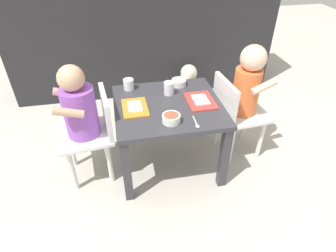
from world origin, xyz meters
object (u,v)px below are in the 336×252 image
(dining_table, at_px, (168,115))
(cereal_bowl_left_side, at_px, (171,118))
(water_cup_left, at_px, (169,89))
(seated_child_right, at_px, (244,90))
(food_tray_right, at_px, (200,101))
(water_cup_right, at_px, (129,85))
(food_tray_left, at_px, (135,107))
(veggie_bowl_far, at_px, (179,82))
(dog, at_px, (182,86))
(spoon_by_left_tray, at_px, (196,123))
(seated_child_left, at_px, (82,112))

(dining_table, height_order, cereal_bowl_left_side, cereal_bowl_left_side)
(dining_table, relative_size, water_cup_left, 7.82)
(seated_child_right, distance_m, food_tray_right, 0.27)
(water_cup_right, bearing_deg, food_tray_right, -30.05)
(food_tray_left, bearing_deg, veggie_bowl_far, 36.16)
(water_cup_right, distance_m, veggie_bowl_far, 0.30)
(dog, height_order, water_cup_right, water_cup_right)
(dining_table, xyz_separation_m, veggie_bowl_far, (0.11, 0.20, 0.09))
(dining_table, distance_m, dog, 0.64)
(water_cup_right, distance_m, spoon_by_left_tray, 0.51)
(water_cup_right, height_order, cereal_bowl_left_side, water_cup_right)
(dining_table, distance_m, water_cup_left, 0.15)
(dining_table, relative_size, seated_child_right, 0.82)
(seated_child_right, relative_size, cereal_bowl_left_side, 7.75)
(dog, distance_m, spoon_by_left_tray, 0.83)
(seated_child_right, height_order, spoon_by_left_tray, seated_child_right)
(cereal_bowl_left_side, distance_m, veggie_bowl_far, 0.39)
(seated_child_right, relative_size, dog, 1.59)
(water_cup_right, bearing_deg, spoon_by_left_tray, -54.61)
(veggie_bowl_far, bearing_deg, cereal_bowl_left_side, -108.37)
(veggie_bowl_far, bearing_deg, water_cup_left, -130.37)
(cereal_bowl_left_side, height_order, spoon_by_left_tray, cereal_bowl_left_side)
(cereal_bowl_left_side, xyz_separation_m, spoon_by_left_tray, (0.12, -0.04, -0.02))
(spoon_by_left_tray, bearing_deg, water_cup_right, 125.39)
(water_cup_right, xyz_separation_m, cereal_bowl_left_side, (0.18, -0.38, -0.01))
(dining_table, height_order, dog, dining_table)
(dining_table, height_order, seated_child_right, seated_child_right)
(veggie_bowl_far, bearing_deg, food_tray_right, -70.38)
(dining_table, height_order, veggie_bowl_far, veggie_bowl_far)
(dining_table, relative_size, dog, 1.31)
(food_tray_left, xyz_separation_m, food_tray_right, (0.36, 0.00, 0.00))
(food_tray_left, bearing_deg, spoon_by_left_tray, -35.16)
(water_cup_left, bearing_deg, spoon_by_left_tray, -76.74)
(water_cup_right, height_order, veggie_bowl_far, water_cup_right)
(dining_table, height_order, food_tray_right, food_tray_right)
(cereal_bowl_left_side, distance_m, spoon_by_left_tray, 0.12)
(dining_table, relative_size, cereal_bowl_left_side, 6.37)
(seated_child_right, relative_size, veggie_bowl_far, 8.16)
(food_tray_right, bearing_deg, water_cup_right, 149.95)
(dog, distance_m, veggie_bowl_far, 0.47)
(cereal_bowl_left_side, bearing_deg, dog, 72.44)
(seated_child_right, xyz_separation_m, water_cup_left, (-0.42, 0.08, 0.01))
(dining_table, distance_m, spoon_by_left_tray, 0.24)
(dog, distance_m, food_tray_left, 0.75)
(dining_table, bearing_deg, food_tray_left, -177.60)
(dog, height_order, food_tray_left, food_tray_left)
(food_tray_right, distance_m, spoon_by_left_tray, 0.21)
(dining_table, bearing_deg, seated_child_left, -179.31)
(food_tray_right, xyz_separation_m, veggie_bowl_far, (-0.07, 0.21, 0.01))
(dining_table, distance_m, cereal_bowl_left_side, 0.19)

